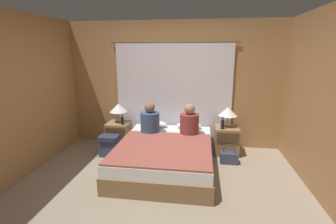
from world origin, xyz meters
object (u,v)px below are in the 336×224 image
object	(u,v)px
person_left_in_bed	(150,121)
backpack_on_floor	(109,144)
nightstand_right	(227,140)
beer_bottle_on_left_stand	(122,121)
bed	(165,155)
beer_bottle_on_right_stand	(222,124)
nightstand_left	(119,135)
handbag_on_floor	(229,157)
pillow_left	(155,124)
pillow_right	(189,125)
lamp_left	(119,109)
person_right_in_bed	(189,122)
lamp_right	(228,113)

from	to	relation	value
person_left_in_bed	backpack_on_floor	distance (m)	0.89
nightstand_right	beer_bottle_on_left_stand	world-z (taller)	beer_bottle_on_left_stand
person_left_in_bed	beer_bottle_on_left_stand	xyz separation A→B (m)	(-0.58, 0.14, -0.06)
bed	beer_bottle_on_right_stand	world-z (taller)	beer_bottle_on_right_stand
nightstand_left	handbag_on_floor	bearing A→B (deg)	-11.23
pillow_left	backpack_on_floor	bearing A→B (deg)	-146.49
nightstand_right	pillow_right	size ratio (longest dim) A/B	1.08
handbag_on_floor	bed	bearing A→B (deg)	-164.38
person_left_in_bed	lamp_left	bearing A→B (deg)	156.29
lamp_left	person_right_in_bed	bearing A→B (deg)	-12.22
pillow_left	handbag_on_floor	world-z (taller)	pillow_left
lamp_left	beer_bottle_on_right_stand	distance (m)	2.05
nightstand_right	lamp_left	distance (m)	2.20
lamp_left	pillow_left	world-z (taller)	lamp_left
handbag_on_floor	person_left_in_bed	bearing A→B (deg)	173.17
beer_bottle_on_right_stand	backpack_on_floor	xyz separation A→B (m)	(-2.07, -0.30, -0.39)
pillow_right	handbag_on_floor	xyz separation A→B (m)	(0.74, -0.52, -0.39)
pillow_left	person_left_in_bed	bearing A→B (deg)	-93.50
pillow_left	beer_bottle_on_left_stand	size ratio (longest dim) A/B	2.35
pillow_right	backpack_on_floor	distance (m)	1.56
nightstand_right	handbag_on_floor	size ratio (longest dim) A/B	1.51
person_left_in_bed	person_right_in_bed	bearing A→B (deg)	-0.00
person_right_in_bed	backpack_on_floor	distance (m)	1.55
beer_bottle_on_right_stand	backpack_on_floor	bearing A→B (deg)	-171.85
lamp_right	pillow_left	bearing A→B (deg)	178.46
pillow_left	person_left_in_bed	size ratio (longest dim) A/B	0.84
nightstand_right	lamp_right	distance (m)	0.53
pillow_right	person_left_in_bed	world-z (taller)	person_left_in_bed
nightstand_left	lamp_right	xyz separation A→B (m)	(2.14, 0.06, 0.53)
beer_bottle_on_left_stand	backpack_on_floor	size ratio (longest dim) A/B	0.52
bed	backpack_on_floor	xyz separation A→B (m)	(-1.11, 0.31, 0.01)
handbag_on_floor	nightstand_left	bearing A→B (deg)	168.77
beer_bottle_on_left_stand	beer_bottle_on_right_stand	size ratio (longest dim) A/B	0.91
nightstand_right	pillow_right	world-z (taller)	pillow_right
pillow_left	backpack_on_floor	distance (m)	0.96
backpack_on_floor	beer_bottle_on_left_stand	bearing A→B (deg)	60.17
bed	beer_bottle_on_right_stand	xyz separation A→B (m)	(0.96, 0.61, 0.40)
beer_bottle_on_left_stand	person_left_in_bed	bearing A→B (deg)	-13.14
lamp_right	pillow_right	xyz separation A→B (m)	(-0.73, 0.04, -0.30)
bed	person_right_in_bed	world-z (taller)	person_right_in_bed
bed	pillow_right	size ratio (longest dim) A/B	4.14
nightstand_left	nightstand_right	xyz separation A→B (m)	(2.14, 0.00, 0.00)
person_left_in_bed	backpack_on_floor	world-z (taller)	person_left_in_bed
beer_bottle_on_left_stand	handbag_on_floor	distance (m)	2.10
pillow_right	beer_bottle_on_left_stand	distance (m)	1.30
pillow_right	person_right_in_bed	bearing A→B (deg)	-85.85
pillow_right	handbag_on_floor	size ratio (longest dim) A/B	1.40
person_left_in_bed	beer_bottle_on_left_stand	bearing A→B (deg)	166.86
beer_bottle_on_right_stand	handbag_on_floor	size ratio (longest dim) A/B	0.65
pillow_right	handbag_on_floor	bearing A→B (deg)	-35.12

